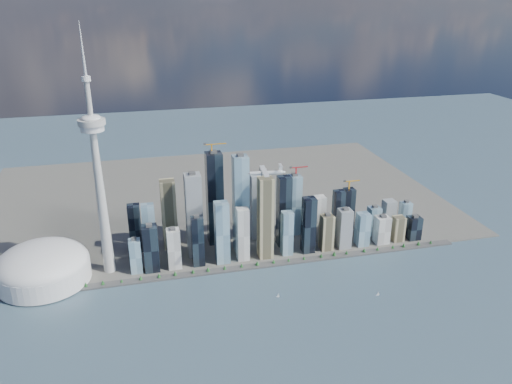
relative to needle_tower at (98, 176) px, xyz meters
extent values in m
plane|color=#344C5B|center=(300.00, -310.00, -235.84)|extent=(4000.00, 4000.00, 0.00)
cube|color=#383838|center=(300.00, -60.00, -233.84)|extent=(1100.00, 22.00, 4.00)
cube|color=#4C4C47|center=(300.00, 390.00, -234.34)|extent=(1400.00, 900.00, 3.00)
cylinder|color=#3F2D1E|center=(-176.67, -60.00, -230.64)|extent=(1.00, 1.00, 2.40)
cone|color=#1B4C20|center=(-176.67, -60.00, -227.04)|extent=(7.20, 7.20, 8.00)
cylinder|color=#3F2D1E|center=(-90.00, -60.00, -230.64)|extent=(1.00, 1.00, 2.40)
cone|color=#1B4C20|center=(-90.00, -60.00, -227.04)|extent=(7.20, 7.20, 8.00)
cylinder|color=#3F2D1E|center=(-3.33, -60.00, -230.64)|extent=(1.00, 1.00, 2.40)
cone|color=#1B4C20|center=(-3.33, -60.00, -227.04)|extent=(7.20, 7.20, 8.00)
cylinder|color=#3F2D1E|center=(83.33, -60.00, -230.64)|extent=(1.00, 1.00, 2.40)
cone|color=#1B4C20|center=(83.33, -60.00, -227.04)|extent=(7.20, 7.20, 8.00)
cylinder|color=#3F2D1E|center=(170.00, -60.00, -230.64)|extent=(1.00, 1.00, 2.40)
cone|color=#1B4C20|center=(170.00, -60.00, -227.04)|extent=(7.20, 7.20, 8.00)
cylinder|color=#3F2D1E|center=(256.67, -60.00, -230.64)|extent=(1.00, 1.00, 2.40)
cone|color=#1B4C20|center=(256.67, -60.00, -227.04)|extent=(7.20, 7.20, 8.00)
cylinder|color=#3F2D1E|center=(343.33, -60.00, -230.64)|extent=(1.00, 1.00, 2.40)
cone|color=#1B4C20|center=(343.33, -60.00, -227.04)|extent=(7.20, 7.20, 8.00)
cylinder|color=#3F2D1E|center=(430.00, -60.00, -230.64)|extent=(1.00, 1.00, 2.40)
cone|color=#1B4C20|center=(430.00, -60.00, -227.04)|extent=(7.20, 7.20, 8.00)
cylinder|color=#3F2D1E|center=(516.67, -60.00, -230.64)|extent=(1.00, 1.00, 2.40)
cone|color=#1B4C20|center=(516.67, -60.00, -227.04)|extent=(7.20, 7.20, 8.00)
cylinder|color=#3F2D1E|center=(603.33, -60.00, -230.64)|extent=(1.00, 1.00, 2.40)
cone|color=#1B4C20|center=(603.33, -60.00, -227.04)|extent=(7.20, 7.20, 8.00)
cylinder|color=#3F2D1E|center=(690.00, -60.00, -230.64)|extent=(1.00, 1.00, 2.40)
cone|color=#1B4C20|center=(690.00, -60.00, -227.04)|extent=(7.20, 7.20, 8.00)
cylinder|color=#3F2D1E|center=(776.67, -60.00, -230.64)|extent=(1.00, 1.00, 2.40)
cone|color=#1B4C20|center=(776.67, -60.00, -227.04)|extent=(7.20, 7.20, 8.00)
cube|color=black|center=(100.00, -20.00, -176.77)|extent=(34.00, 34.00, 112.13)
cube|color=#79A1B8|center=(100.00, 30.00, -161.48)|extent=(30.00, 30.00, 142.71)
cube|color=silver|center=(150.00, -20.00, -184.42)|extent=(30.00, 30.00, 96.84)
cube|color=tan|center=(150.00, 85.00, -143.64)|extent=(36.00, 36.00, 178.39)
cube|color=gray|center=(205.00, 30.00, -128.35)|extent=(38.00, 38.00, 208.97)
cube|color=black|center=(205.00, -20.00, -171.68)|extent=(28.00, 28.00, 122.32)
cube|color=#79A1B8|center=(260.00, -20.00, -156.39)|extent=(32.00, 32.00, 152.91)
cube|color=black|center=(260.00, 85.00, -113.06)|extent=(40.00, 40.00, 239.55)
cube|color=#79A1B8|center=(315.00, 30.00, -110.51)|extent=(36.00, 36.00, 244.65)
cube|color=silver|center=(315.00, -20.00, -166.58)|extent=(28.00, 28.00, 132.52)
cube|color=tan|center=(370.00, -20.00, -130.90)|extent=(34.00, 34.00, 203.87)
cube|color=gray|center=(370.00, 85.00, -146.19)|extent=(30.00, 30.00, 173.29)
cube|color=black|center=(425.00, 30.00, -141.10)|extent=(32.00, 32.00, 183.49)
cube|color=#79A1B8|center=(425.00, -20.00, -176.77)|extent=(26.00, 26.00, 112.13)
cube|color=black|center=(475.00, -20.00, -161.48)|extent=(30.00, 30.00, 142.71)
cube|color=#79A1B8|center=(475.00, 85.00, -151.29)|extent=(34.00, 34.00, 163.10)
cube|color=silver|center=(525.00, 30.00, -171.68)|extent=(28.00, 28.00, 122.32)
cube|color=tan|center=(525.00, -20.00, -186.97)|extent=(30.00, 30.00, 91.74)
cube|color=gray|center=(575.00, -20.00, -181.87)|extent=(32.00, 32.00, 101.94)
cube|color=black|center=(575.00, 30.00, -166.58)|extent=(26.00, 26.00, 132.52)
cube|color=#79A1B8|center=(625.00, -20.00, -189.52)|extent=(30.00, 30.00, 86.65)
cube|color=black|center=(625.00, 85.00, -176.77)|extent=(28.00, 28.00, 112.13)
cube|color=#79A1B8|center=(675.00, 30.00, -194.61)|extent=(30.00, 30.00, 76.45)
cube|color=silver|center=(675.00, -20.00, -197.16)|extent=(34.00, 34.00, 71.36)
cube|color=tan|center=(720.00, -20.00, -199.71)|extent=(28.00, 28.00, 66.26)
cube|color=gray|center=(720.00, 30.00, -186.97)|extent=(30.00, 30.00, 91.74)
cube|color=black|center=(765.00, -20.00, -202.26)|extent=(32.00, 32.00, 61.16)
cube|color=#79A1B8|center=(765.00, 30.00, -192.06)|extent=(26.00, 26.00, 81.55)
cube|color=black|center=(60.00, 85.00, -171.68)|extent=(30.00, 30.00, 122.32)
cube|color=#79A1B8|center=(60.00, -20.00, -192.06)|extent=(26.00, 26.00, 81.55)
cube|color=orange|center=(260.00, 85.00, 17.71)|extent=(3.00, 3.00, 22.00)
cube|color=orange|center=(268.25, 85.00, 28.71)|extent=(55.00, 2.20, 2.20)
cube|color=#383838|center=(243.50, 85.00, 30.71)|extent=(6.00, 4.00, 4.00)
cube|color=red|center=(475.00, 85.00, -58.74)|extent=(3.00, 3.00, 22.00)
cube|color=red|center=(482.20, 85.00, -47.74)|extent=(48.00, 2.20, 2.20)
cube|color=#383838|center=(460.60, 85.00, -45.74)|extent=(6.00, 4.00, 4.00)
cube|color=orange|center=(625.00, 85.00, -109.71)|extent=(3.00, 3.00, 22.00)
cube|color=orange|center=(631.75, 85.00, -98.71)|extent=(45.00, 2.20, 2.20)
cube|color=#383838|center=(611.50, 85.00, -96.71)|extent=(6.00, 4.00, 4.00)
cone|color=#9F9F9A|center=(0.00, 0.00, -62.84)|extent=(26.00, 26.00, 340.00)
cylinder|color=silver|center=(0.00, 0.00, 107.16)|extent=(48.00, 48.00, 14.00)
cylinder|color=#9F9F9A|center=(0.00, 0.00, 119.16)|extent=(56.00, 56.00, 12.00)
ellipsoid|color=silver|center=(0.00, 0.00, 127.16)|extent=(40.00, 40.00, 14.00)
cylinder|color=#9F9F9A|center=(0.00, 0.00, 167.16)|extent=(11.00, 11.00, 80.00)
cylinder|color=silver|center=(0.00, 0.00, 207.16)|extent=(18.00, 18.00, 10.00)
cone|color=silver|center=(0.00, 0.00, 265.16)|extent=(7.00, 7.00, 105.00)
cylinder|color=silver|center=(-140.00, -10.00, -210.84)|extent=(200.00, 200.00, 44.00)
ellipsoid|color=silver|center=(-140.00, -10.00, -188.84)|extent=(200.00, 200.00, 84.00)
cylinder|color=silver|center=(338.35, -125.71, 22.81)|extent=(65.85, 14.37, 8.05)
cone|color=silver|center=(304.56, -122.41, 22.81)|extent=(9.54, 8.86, 8.05)
cone|color=silver|center=(373.38, -129.14, 22.81)|extent=(13.29, 9.23, 8.05)
cube|color=silver|center=(335.84, -125.47, 27.09)|extent=(16.86, 71.05, 1.26)
cylinder|color=silver|center=(334.50, -139.23, 25.07)|extent=(14.20, 5.85, 4.53)
cylinder|color=silver|center=(337.19, -111.71, 25.07)|extent=(14.20, 5.85, 4.53)
cylinder|color=#3F3F3F|center=(326.99, -138.50, 25.07)|extent=(1.35, 10.05, 10.06)
cylinder|color=#3F3F3F|center=(329.68, -110.97, 25.07)|extent=(1.35, 10.05, 10.06)
cube|color=silver|center=(369.63, -128.77, 30.86)|extent=(7.10, 1.69, 13.83)
cube|color=silver|center=(369.63, -128.77, 37.90)|extent=(7.71, 23.06, 0.88)
cube|color=white|center=(349.77, -192.23, -235.43)|extent=(6.37, 3.67, 0.81)
cylinder|color=#999999|center=(349.77, -192.23, -230.75)|extent=(0.24, 0.24, 9.15)
cube|color=white|center=(559.20, -236.91, -235.42)|extent=(6.57, 3.01, 0.84)
cylinder|color=#999999|center=(559.20, -236.91, -230.56)|extent=(0.25, 0.25, 9.50)
camera|label=1|loc=(91.15, -1056.70, 368.66)|focal=35.00mm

